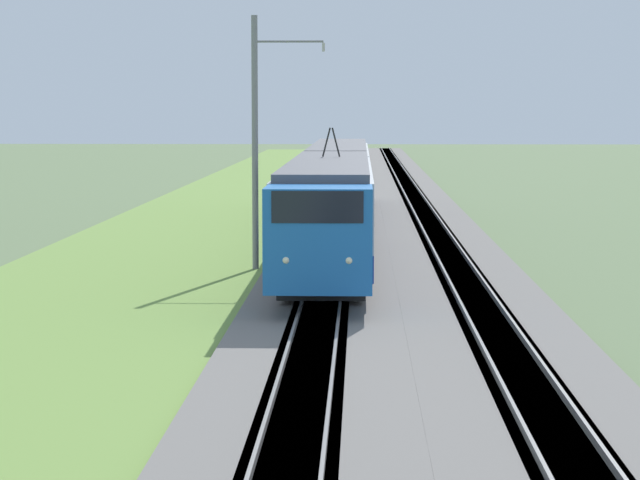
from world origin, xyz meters
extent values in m
cube|color=slate|center=(50.00, 0.00, 0.15)|extent=(240.00, 4.40, 0.30)
cube|color=slate|center=(50.00, -4.40, 0.15)|extent=(240.00, 4.40, 0.30)
cube|color=#4C4238|center=(50.00, 0.00, 0.15)|extent=(240.00, 1.57, 0.30)
cube|color=gray|center=(50.00, 0.53, 0.38)|extent=(240.00, 0.07, 0.15)
cube|color=gray|center=(50.00, -0.53, 0.38)|extent=(240.00, 0.07, 0.15)
cube|color=#4C4238|center=(50.00, -4.40, 0.15)|extent=(240.00, 1.57, 0.30)
cube|color=gray|center=(50.00, -3.87, 0.38)|extent=(240.00, 0.07, 0.15)
cube|color=gray|center=(50.00, -4.94, 0.38)|extent=(240.00, 0.07, 0.15)
cube|color=olive|center=(50.00, 7.04, 0.06)|extent=(240.00, 9.58, 0.12)
cube|color=blue|center=(29.25, 0.00, 2.36)|extent=(2.25, 2.81, 2.73)
cube|color=black|center=(28.92, 0.00, 3.28)|extent=(1.62, 2.34, 0.82)
sphere|color=#F2EAC6|center=(28.18, 0.80, 1.91)|extent=(0.20, 0.20, 0.20)
sphere|color=#F2EAC6|center=(28.18, -0.80, 1.91)|extent=(0.20, 0.20, 0.20)
cube|color=navy|center=(39.82, 0.00, 1.38)|extent=(18.89, 2.92, 0.76)
cube|color=silver|center=(39.82, 0.00, 2.75)|extent=(18.89, 2.92, 1.96)
cube|color=black|center=(39.82, 0.00, 2.90)|extent=(17.38, 2.94, 0.83)
cube|color=#515156|center=(39.82, 0.00, 3.85)|extent=(18.89, 2.69, 0.25)
cube|color=black|center=(39.82, 0.00, 0.72)|extent=(17.94, 2.48, 0.55)
cylinder|color=black|center=(32.18, 0.53, 0.88)|extent=(0.86, 0.12, 0.86)
cylinder|color=black|center=(32.18, -0.53, 0.88)|extent=(0.86, 0.12, 0.86)
cube|color=navy|center=(60.44, 0.00, 1.38)|extent=(21.14, 2.92, 0.76)
cube|color=silver|center=(60.44, 0.00, 2.75)|extent=(21.14, 2.92, 1.96)
cube|color=black|center=(60.44, 0.00, 2.90)|extent=(19.45, 2.94, 0.83)
cube|color=#515156|center=(60.44, 0.00, 3.85)|extent=(21.14, 2.69, 0.25)
cube|color=black|center=(60.44, 0.00, 0.72)|extent=(20.08, 2.48, 0.55)
cylinder|color=black|center=(42.66, 0.17, 4.53)|extent=(0.06, 0.33, 1.08)
cylinder|color=black|center=(42.66, -0.17, 4.53)|extent=(0.06, 0.33, 1.08)
cube|color=black|center=(32.18, 0.00, 0.00)|extent=(0.10, 0.10, 0.00)
cylinder|color=slate|center=(40.30, 2.61, 4.49)|extent=(0.22, 0.22, 8.98)
cylinder|color=slate|center=(40.30, 1.41, 8.08)|extent=(0.08, 2.40, 0.08)
cylinder|color=#B2ADA8|center=(40.30, 0.21, 7.88)|extent=(0.10, 0.10, 0.30)
camera|label=1|loc=(-3.30, -1.10, 5.76)|focal=70.00mm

